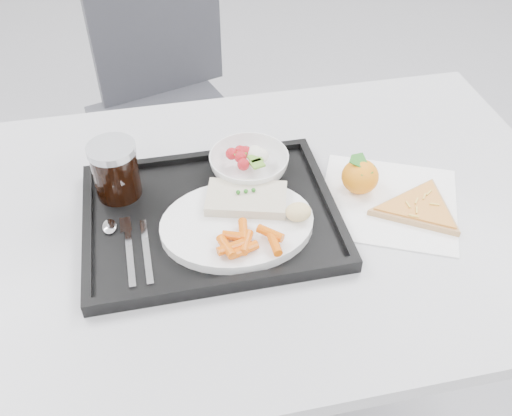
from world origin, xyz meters
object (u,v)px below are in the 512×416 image
at_px(tray, 211,217).
at_px(tangerine, 360,176).
at_px(chair, 165,89).
at_px(cola_glass, 115,169).
at_px(salad_bowl, 249,165).
at_px(dinner_plate, 237,224).
at_px(pizza_slice, 420,208).
at_px(table, 258,236).

bearing_deg(tray, tangerine, 4.74).
height_order(chair, cola_glass, chair).
relative_size(chair, salad_bowl, 6.11).
bearing_deg(chair, tray, -87.92).
relative_size(chair, tray, 2.07).
distance_m(chair, cola_glass, 0.80).
bearing_deg(chair, dinner_plate, -85.42).
distance_m(tray, dinner_plate, 0.06).
height_order(salad_bowl, pizza_slice, salad_bowl).
xyz_separation_m(table, salad_bowl, (0.00, 0.09, 0.11)).
relative_size(table, cola_glass, 11.11).
height_order(tangerine, pizza_slice, tangerine).
distance_m(chair, tangerine, 0.91).
bearing_deg(tangerine, salad_bowl, 159.76).
distance_m(table, pizza_slice, 0.31).
xyz_separation_m(cola_glass, tangerine, (0.45, -0.07, -0.04)).
height_order(table, dinner_plate, dinner_plate).
xyz_separation_m(table, tangerine, (0.20, 0.02, 0.10)).
bearing_deg(salad_bowl, dinner_plate, -109.44).
height_order(chair, dinner_plate, chair).
bearing_deg(salad_bowl, pizza_slice, -28.14).
bearing_deg(table, salad_bowl, 89.86).
height_order(table, salad_bowl, salad_bowl).
xyz_separation_m(table, cola_glass, (-0.25, 0.09, 0.14)).
bearing_deg(tangerine, cola_glass, 171.01).
xyz_separation_m(tray, salad_bowl, (0.09, 0.10, 0.03)).
bearing_deg(cola_glass, salad_bowl, 0.62).
xyz_separation_m(salad_bowl, tangerine, (0.20, -0.07, -0.00)).
distance_m(chair, pizza_slice, 1.01).
xyz_separation_m(tray, tangerine, (0.29, 0.02, 0.03)).
bearing_deg(table, tray, -174.54).
distance_m(salad_bowl, pizza_slice, 0.33).
relative_size(tray, salad_bowl, 2.96).
bearing_deg(pizza_slice, tray, 171.43).
distance_m(table, salad_bowl, 0.14).
relative_size(tray, tangerine, 5.01).
bearing_deg(dinner_plate, chair, 94.58).
bearing_deg(pizza_slice, salad_bowl, 151.86).
height_order(table, pizza_slice, pizza_slice).
bearing_deg(pizza_slice, dinner_plate, 177.75).
distance_m(table, tray, 0.12).
xyz_separation_m(table, dinner_plate, (-0.05, -0.05, 0.09)).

